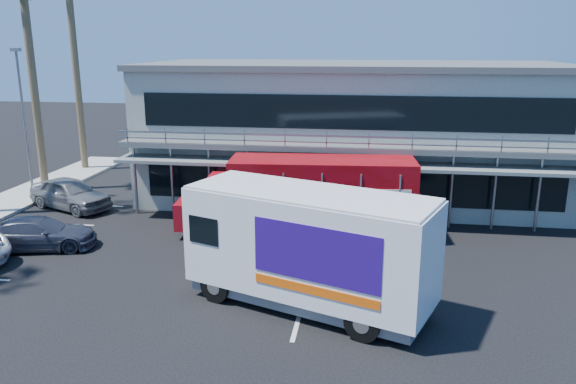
# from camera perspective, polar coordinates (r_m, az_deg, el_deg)

# --- Properties ---
(ground) EXTENTS (120.00, 120.00, 0.00)m
(ground) POSITION_cam_1_polar(r_m,az_deg,el_deg) (18.77, -4.90, -11.52)
(ground) COLOR black
(ground) RESTS_ON ground
(building) EXTENTS (22.40, 12.00, 7.30)m
(building) POSITION_cam_1_polar(r_m,az_deg,el_deg) (31.63, 6.56, 6.31)
(building) COLOR gray
(building) RESTS_ON ground
(palm_e) EXTENTS (2.80, 2.80, 12.25)m
(palm_e) POSITION_cam_1_polar(r_m,az_deg,el_deg) (34.86, -25.25, 17.24)
(palm_e) COLOR brown
(palm_e) RESTS_ON ground
(light_pole_far) EXTENTS (0.50, 0.25, 8.09)m
(light_pole_far) POSITION_cam_1_polar(r_m,az_deg,el_deg) (33.07, -25.25, 6.84)
(light_pole_far) COLOR gray
(light_pole_far) RESTS_ON ground
(red_truck) EXTENTS (10.52, 3.22, 3.49)m
(red_truck) POSITION_cam_1_polar(r_m,az_deg,el_deg) (24.61, 1.82, -0.21)
(red_truck) COLOR maroon
(red_truck) RESTS_ON ground
(white_van) EXTENTS (8.38, 5.37, 3.87)m
(white_van) POSITION_cam_1_polar(r_m,az_deg,el_deg) (17.94, 2.10, -5.60)
(white_van) COLOR white
(white_van) RESTS_ON ground
(parked_car_d) EXTENTS (4.93, 2.95, 1.34)m
(parked_car_d) POSITION_cam_1_polar(r_m,az_deg,el_deg) (25.59, -23.99, -3.87)
(parked_car_d) COLOR #333644
(parked_car_d) RESTS_ON ground
(parked_car_e) EXTENTS (5.14, 3.68, 1.63)m
(parked_car_e) POSITION_cam_1_polar(r_m,az_deg,el_deg) (31.07, -21.25, -0.14)
(parked_car_e) COLOR slate
(parked_car_e) RESTS_ON ground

